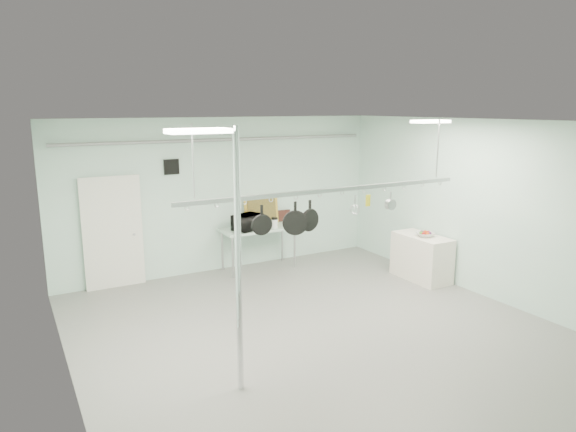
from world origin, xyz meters
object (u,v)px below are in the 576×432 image
skillet_left (262,220)px  skillet_right (310,216)px  prep_table (259,231)px  pot_rack (331,188)px  fruit_bowl (425,235)px  skillet_mid (295,218)px  microwave (247,222)px  coffee_canister (275,224)px  chrome_pole (238,264)px  side_cabinet (421,257)px

skillet_left → skillet_right: (0.78, 0.00, -0.02)m
prep_table → pot_rack: (-0.40, -3.30, 1.40)m
skillet_right → fruit_bowl: bearing=6.7°
skillet_mid → fruit_bowl: bearing=43.2°
prep_table → skillet_left: bearing=-115.1°
microwave → coffee_canister: bearing=145.9°
microwave → skillet_right: skillet_right is taller
prep_table → fruit_bowl: bearing=-42.0°
prep_table → skillet_mid: 3.60m
fruit_bowl → skillet_right: bearing=-162.8°
coffee_canister → skillet_mid: skillet_mid is taller
microwave → chrome_pole: bearing=41.4°
prep_table → side_cabinet: bearing=-40.8°
side_cabinet → skillet_left: skillet_left is taller
coffee_canister → skillet_right: (-1.05, -3.11, 0.86)m
chrome_pole → prep_table: chrome_pole is taller
fruit_bowl → skillet_mid: size_ratio=0.71×
side_cabinet → skillet_right: (-3.32, -1.10, 1.41)m
side_cabinet → pot_rack: pot_rack is taller
chrome_pole → coffee_canister: size_ratio=17.32×
fruit_bowl → skillet_mid: 3.80m
chrome_pole → skillet_left: bearing=50.0°
skillet_left → skillet_mid: size_ratio=0.85×
chrome_pole → microwave: chrome_pole is taller
microwave → coffee_canister: size_ratio=3.18×
chrome_pole → pot_rack: chrome_pole is taller
side_cabinet → microwave: size_ratio=2.04×
pot_rack → skillet_right: size_ratio=10.47×
skillet_mid → skillet_right: same height
skillet_left → pot_rack: bearing=7.1°
pot_rack → skillet_right: (-0.37, 0.00, -0.37)m
prep_table → skillet_mid: bearing=-107.1°
prep_table → skillet_mid: (-1.01, -3.30, 1.01)m
skillet_right → skillet_mid: bearing=169.5°
pot_rack → fruit_bowl: (2.94, 1.02, -1.29)m
chrome_pole → skillet_right: bearing=30.4°
prep_table → coffee_canister: (0.29, -0.19, 0.17)m
skillet_right → microwave: bearing=71.1°
prep_table → skillet_right: 3.54m
pot_rack → fruit_bowl: 3.36m
coffee_canister → skillet_mid: (-1.30, -3.11, 0.84)m
fruit_bowl → skillet_right: (-3.30, -1.02, 0.91)m
prep_table → skillet_mid: skillet_mid is taller
coffee_canister → fruit_bowl: coffee_canister is taller
chrome_pole → skillet_left: size_ratio=7.76×
side_cabinet → coffee_canister: bearing=138.4°
pot_rack → fruit_bowl: bearing=19.1°
microwave → fruit_bowl: 3.59m
side_cabinet → skillet_right: bearing=-161.7°
skillet_mid → skillet_right: (0.25, 0.00, 0.01)m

